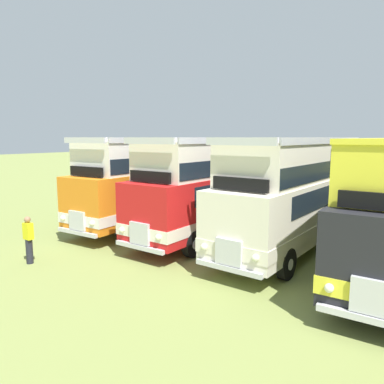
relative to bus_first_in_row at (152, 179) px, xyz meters
The scene contains 4 objects.
bus_first_in_row is the anchor object (origin of this frame).
bus_second_in_row 3.81m from the bus_first_in_row, ahead, with size 2.84×10.03×4.52m.
bus_third_in_row 7.62m from the bus_first_in_row, ahead, with size 3.05×9.93×4.52m.
marshal_person 7.46m from the bus_first_in_row, 86.97° to the right, with size 0.36×0.24×1.73m.
Camera 1 is at (-2.76, -14.56, 4.52)m, focal length 34.57 mm.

